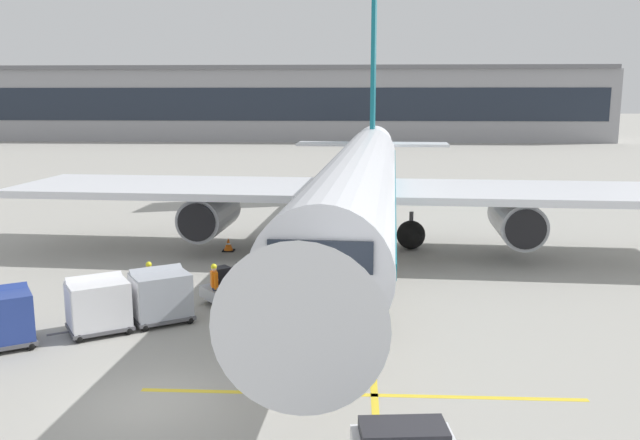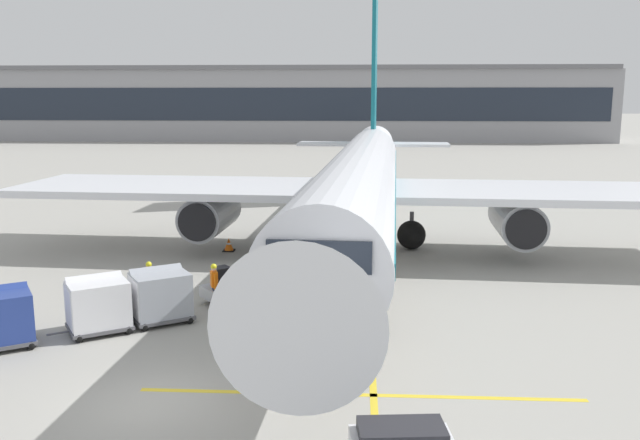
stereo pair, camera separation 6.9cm
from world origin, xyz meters
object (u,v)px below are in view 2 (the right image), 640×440
belt_loader (253,278)px  baggage_cart_lead (160,294)px  parked_airplane (361,181)px  ground_crew_marshaller (234,290)px  ground_crew_by_loader (149,281)px  safety_cone_engine_keepout (229,245)px  baggage_cart_second (98,304)px  ground_crew_by_carts (214,283)px

belt_loader → baggage_cart_lead: bearing=-135.6°
parked_airplane → belt_loader: bearing=-116.7°
baggage_cart_lead → ground_crew_marshaller: (2.53, 0.67, -0.00)m
baggage_cart_lead → ground_crew_by_loader: (-0.93, 1.75, -0.00)m
ground_crew_by_loader → safety_cone_engine_keepout: bearing=82.3°
baggage_cart_second → baggage_cart_lead: bearing=33.0°
ground_crew_by_carts → safety_cone_engine_keepout: 9.59m
ground_crew_by_loader → ground_crew_by_carts: 2.54m
belt_loader → baggage_cart_second: (-4.66, -3.97, 0.12)m
baggage_cart_second → ground_crew_by_carts: bearing=38.8°
ground_crew_by_carts → ground_crew_marshaller: bearing=-43.9°
belt_loader → safety_cone_engine_keepout: size_ratio=7.21×
baggage_cart_second → ground_crew_marshaller: size_ratio=1.56×
parked_airplane → ground_crew_by_carts: parked_airplane is taller
parked_airplane → baggage_cart_lead: size_ratio=16.49×
parked_airplane → ground_crew_by_loader: bearing=-130.2°
baggage_cart_second → safety_cone_engine_keepout: size_ratio=4.02×
parked_airplane → ground_crew_by_carts: bearing=-119.6°
baggage_cart_lead → ground_crew_by_loader: size_ratio=1.56×
baggage_cart_second → safety_cone_engine_keepout: baggage_cart_second is taller
baggage_cart_lead → ground_crew_marshaller: size_ratio=1.56×
parked_airplane → ground_crew_by_loader: parked_airplane is taller
belt_loader → ground_crew_by_loader: (-3.79, -1.05, 0.12)m
baggage_cart_second → safety_cone_engine_keepout: (2.12, 12.21, -0.67)m
parked_airplane → belt_loader: parked_airplane is taller
ground_crew_marshaller → safety_cone_engine_keepout: 10.63m
ground_crew_by_carts → ground_crew_marshaller: size_ratio=1.00×
parked_airplane → baggage_cart_second: parked_airplane is taller
parked_airplane → belt_loader: 9.87m
baggage_cart_second → ground_crew_by_loader: 3.05m
ground_crew_by_loader → baggage_cart_second: bearing=-106.5°
ground_crew_by_loader → safety_cone_engine_keepout: 9.40m
baggage_cart_second → ground_crew_by_loader: baggage_cart_second is taller
baggage_cart_lead → safety_cone_engine_keepout: bearing=88.3°
baggage_cart_lead → baggage_cart_second: size_ratio=1.00×
ground_crew_by_carts → ground_crew_marshaller: same height
parked_airplane → safety_cone_engine_keepout: size_ratio=66.22×
parked_airplane → ground_crew_by_loader: 12.74m
baggage_cart_lead → belt_loader: bearing=44.4°
baggage_cart_lead → ground_crew_by_carts: bearing=44.3°
baggage_cart_lead → safety_cone_engine_keepout: baggage_cart_lead is taller
belt_loader → safety_cone_engine_keepout: (-2.55, 8.24, -0.55)m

